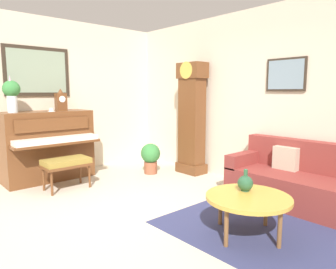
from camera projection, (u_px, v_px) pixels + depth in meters
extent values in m
cube|color=beige|center=(125.00, 221.00, 3.74)|extent=(6.40, 6.00, 0.10)
cube|color=beige|center=(41.00, 98.00, 5.46)|extent=(0.10, 4.90, 2.80)
cube|color=#33281E|center=(38.00, 71.00, 5.32)|extent=(0.03, 1.10, 0.84)
cube|color=gray|center=(38.00, 71.00, 5.30)|extent=(0.01, 0.98, 0.72)
cube|color=beige|center=(244.00, 98.00, 5.13)|extent=(5.30, 0.10, 2.80)
cube|color=#33281E|center=(286.00, 75.00, 4.48)|extent=(0.60, 0.03, 0.48)
cube|color=#7A93A3|center=(285.00, 75.00, 4.47)|extent=(0.54, 0.01, 0.42)
cube|color=navy|center=(261.00, 233.00, 3.30)|extent=(2.10, 1.50, 0.01)
cube|color=brown|center=(48.00, 146.00, 5.28)|extent=(0.60, 1.44, 1.18)
cube|color=brown|center=(57.00, 143.00, 4.95)|extent=(0.28, 1.38, 0.04)
cube|color=white|center=(57.00, 140.00, 4.94)|extent=(0.26, 1.32, 0.08)
cube|color=brown|center=(54.00, 124.00, 4.99)|extent=(0.03, 1.20, 0.20)
cube|color=brown|center=(66.00, 165.00, 4.76)|extent=(0.42, 0.70, 0.04)
cube|color=olive|center=(66.00, 161.00, 4.75)|extent=(0.40, 0.68, 0.08)
cylinder|color=brown|center=(52.00, 184.00, 4.47)|extent=(0.04, 0.04, 0.36)
cylinder|color=brown|center=(90.00, 176.00, 4.87)|extent=(0.04, 0.04, 0.36)
cylinder|color=brown|center=(44.00, 179.00, 4.71)|extent=(0.04, 0.04, 0.36)
cylinder|color=brown|center=(80.00, 172.00, 5.10)|extent=(0.04, 0.04, 0.36)
cube|color=brown|center=(191.00, 168.00, 5.78)|extent=(0.52, 0.34, 0.18)
cube|color=brown|center=(192.00, 125.00, 5.67)|extent=(0.44, 0.28, 1.78)
cube|color=brown|center=(192.00, 71.00, 5.54)|extent=(0.52, 0.32, 0.28)
cylinder|color=gold|center=(186.00, 70.00, 5.43)|extent=(0.30, 0.02, 0.30)
cylinder|color=gold|center=(190.00, 122.00, 5.63)|extent=(0.03, 0.03, 0.70)
cube|color=maroon|center=(301.00, 191.00, 4.05)|extent=(1.90, 0.80, 0.42)
cube|color=maroon|center=(312.00, 157.00, 4.19)|extent=(1.90, 0.20, 0.44)
cube|color=maroon|center=(245.00, 159.00, 4.64)|extent=(0.18, 0.80, 0.20)
cube|color=#B7AD93|center=(286.00, 158.00, 4.31)|extent=(0.34, 0.12, 0.32)
cylinder|color=gold|center=(248.00, 198.00, 3.20)|extent=(0.88, 0.88, 0.04)
torus|color=brown|center=(248.00, 198.00, 3.20)|extent=(0.88, 0.88, 0.04)
cylinder|color=brown|center=(266.00, 209.00, 3.46)|extent=(0.04, 0.04, 0.39)
cylinder|color=brown|center=(280.00, 229.00, 2.96)|extent=(0.04, 0.04, 0.39)
cylinder|color=brown|center=(226.00, 228.00, 2.99)|extent=(0.04, 0.04, 0.39)
cylinder|color=brown|center=(220.00, 208.00, 3.49)|extent=(0.04, 0.04, 0.39)
cube|color=brown|center=(61.00, 102.00, 5.33)|extent=(0.12, 0.18, 0.30)
cylinder|color=white|center=(62.00, 99.00, 5.28)|extent=(0.01, 0.11, 0.11)
cone|color=brown|center=(60.00, 91.00, 5.31)|extent=(0.10, 0.10, 0.08)
cylinder|color=silver|center=(12.00, 104.00, 4.82)|extent=(0.15, 0.15, 0.26)
sphere|color=#387F3D|center=(11.00, 89.00, 4.79)|extent=(0.26, 0.26, 0.26)
cone|color=#D199B7|center=(10.00, 80.00, 4.73)|extent=(0.06, 0.06, 0.16)
cylinder|color=white|center=(52.00, 111.00, 5.10)|extent=(0.12, 0.12, 0.01)
cylinder|color=white|center=(51.00, 110.00, 5.09)|extent=(0.08, 0.08, 0.06)
cylinder|color=#234C33|center=(245.00, 190.00, 3.36)|extent=(0.09, 0.09, 0.01)
sphere|color=#285638|center=(245.00, 183.00, 3.35)|extent=(0.17, 0.17, 0.17)
cylinder|color=#285638|center=(246.00, 173.00, 3.33)|extent=(0.04, 0.04, 0.08)
cylinder|color=#935138|center=(151.00, 168.00, 5.72)|extent=(0.24, 0.24, 0.22)
sphere|color=#387F3D|center=(151.00, 153.00, 5.68)|extent=(0.36, 0.36, 0.36)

